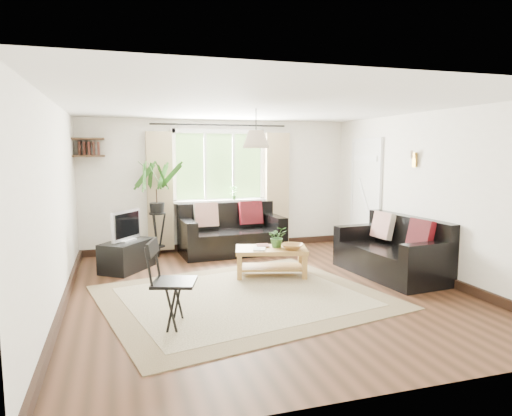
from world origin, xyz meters
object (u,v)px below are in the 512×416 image
object	(u,v)px
tv_stand	(127,256)
folding_chair	(174,284)
sofa_back	(232,230)
palm_stand	(157,209)
sofa_right	(391,248)
coffee_table	(271,262)

from	to	relation	value
tv_stand	folding_chair	world-z (taller)	folding_chair
sofa_back	folding_chair	distance (m)	3.45
sofa_back	palm_stand	xyz separation A→B (m)	(-1.29, 0.12, 0.41)
sofa_back	tv_stand	world-z (taller)	sofa_back
sofa_back	tv_stand	distance (m)	1.95
sofa_right	palm_stand	size ratio (longest dim) A/B	1.04
coffee_table	palm_stand	size ratio (longest dim) A/B	0.61
coffee_table	tv_stand	xyz separation A→B (m)	(-2.02, 0.97, 0.02)
coffee_table	palm_stand	distance (m)	2.37
sofa_right	palm_stand	distance (m)	3.90
coffee_table	palm_stand	xyz separation A→B (m)	(-1.48, 1.74, 0.63)
sofa_back	palm_stand	distance (m)	1.36
sofa_back	sofa_right	world-z (taller)	sofa_back
sofa_right	tv_stand	bearing A→B (deg)	-116.91
sofa_right	coffee_table	bearing A→B (deg)	-111.34
sofa_back	folding_chair	bearing A→B (deg)	-117.31
palm_stand	coffee_table	bearing A→B (deg)	-49.49
coffee_table	sofa_right	bearing A→B (deg)	-15.70
sofa_back	palm_stand	world-z (taller)	palm_stand
folding_chair	sofa_right	bearing A→B (deg)	-55.10
sofa_right	folding_chair	distance (m)	3.46
coffee_table	tv_stand	world-z (taller)	tv_stand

